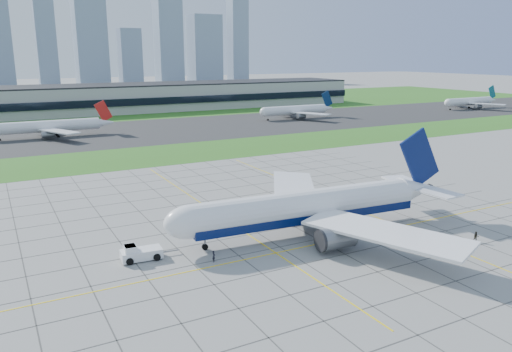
{
  "coord_description": "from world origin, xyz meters",
  "views": [
    {
      "loc": [
        -50.48,
        -69.79,
        32.65
      ],
      "look_at": [
        -0.37,
        22.83,
        7.0
      ],
      "focal_mm": 35.0,
      "sensor_mm": 36.0,
      "label": 1
    }
  ],
  "objects": [
    {
      "name": "ground",
      "position": [
        0.0,
        0.0,
        0.0
      ],
      "size": [
        1400.0,
        1400.0,
        0.0
      ],
      "primitive_type": "plane",
      "color": "#979791",
      "rests_on": "ground"
    },
    {
      "name": "distant_jet_1",
      "position": [
        -28.54,
        147.07,
        4.49
      ],
      "size": [
        46.2,
        42.66,
        14.08
      ],
      "color": "white",
      "rests_on": "ground"
    },
    {
      "name": "asphalt_taxiway",
      "position": [
        0.0,
        145.0,
        0.03
      ],
      "size": [
        700.0,
        75.0,
        0.04
      ],
      "primitive_type": "cube",
      "color": "#383838",
      "rests_on": "ground"
    },
    {
      "name": "crew_near",
      "position": [
        -20.68,
        -0.38,
        0.94
      ],
      "size": [
        0.78,
        0.81,
        1.87
      ],
      "primitive_type": "imported",
      "rotation": [
        0.0,
        0.0,
        0.89
      ],
      "color": "black",
      "rests_on": "ground"
    },
    {
      "name": "distant_jet_2",
      "position": [
        92.4,
        150.37,
        4.49
      ],
      "size": [
        42.54,
        42.66,
        14.08
      ],
      "color": "white",
      "rests_on": "ground"
    },
    {
      "name": "city_skyline",
      "position": [
        -8.71,
        520.0,
        59.09
      ],
      "size": [
        523.0,
        32.4,
        160.0
      ],
      "color": "#8396AC",
      "rests_on": "ground"
    },
    {
      "name": "apron_markings",
      "position": [
        0.43,
        11.09,
        0.02
      ],
      "size": [
        120.0,
        130.0,
        0.03
      ],
      "color": "#474744",
      "rests_on": "ground"
    },
    {
      "name": "grass_median",
      "position": [
        0.0,
        90.0,
        0.02
      ],
      "size": [
        700.0,
        35.0,
        0.04
      ],
      "primitive_type": "cube",
      "color": "#31661D",
      "rests_on": "ground"
    },
    {
      "name": "pushback_tug",
      "position": [
        -31.06,
        6.17,
        1.19
      ],
      "size": [
        9.71,
        3.78,
        2.68
      ],
      "rotation": [
        0.0,
        0.0,
        -0.07
      ],
      "color": "white",
      "rests_on": "ground"
    },
    {
      "name": "grass_far",
      "position": [
        0.0,
        255.0,
        0.02
      ],
      "size": [
        700.0,
        145.0,
        0.04
      ],
      "primitive_type": "cube",
      "color": "#31661D",
      "rests_on": "ground"
    },
    {
      "name": "airliner",
      "position": [
        0.3,
        3.59,
        5.05
      ],
      "size": [
        58.65,
        59.26,
        18.45
      ],
      "rotation": [
        0.0,
        0.0,
        -0.07
      ],
      "color": "white",
      "rests_on": "ground"
    },
    {
      "name": "crew_far",
      "position": [
        24.13,
        -14.66,
        0.98
      ],
      "size": [
        1.21,
        1.19,
        1.96
      ],
      "primitive_type": "imported",
      "rotation": [
        0.0,
        0.0,
        -0.73
      ],
      "color": "black",
      "rests_on": "ground"
    },
    {
      "name": "distant_jet_3",
      "position": [
        214.64,
        140.92,
        4.49
      ],
      "size": [
        42.86,
        42.66,
        14.08
      ],
      "color": "white",
      "rests_on": "ground"
    },
    {
      "name": "terminal",
      "position": [
        40.0,
        229.87,
        7.89
      ],
      "size": [
        260.0,
        43.0,
        15.8
      ],
      "color": "#B7B7B2",
      "rests_on": "ground"
    }
  ]
}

